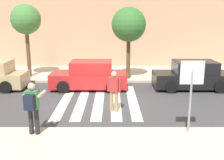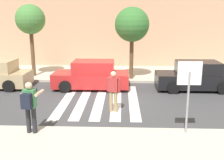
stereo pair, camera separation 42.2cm
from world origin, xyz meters
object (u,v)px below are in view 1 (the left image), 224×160
(parked_car_black, at_px, (193,76))
(street_tree_center, at_px, (129,25))
(stop_sign, at_px, (192,81))
(pedestrian_crossing, at_px, (114,89))
(parked_car_red, at_px, (90,76))
(street_tree_west, at_px, (26,20))
(photographer_with_backpack, at_px, (33,104))

(parked_car_black, xyz_separation_m, street_tree_center, (-3.40, 1.92, 2.66))
(stop_sign, height_order, pedestrian_crossing, stop_sign)
(parked_car_black, bearing_deg, stop_sign, -107.56)
(stop_sign, xyz_separation_m, parked_car_red, (-3.78, 5.81, -1.15))
(stop_sign, relative_size, street_tree_center, 0.55)
(stop_sign, distance_m, street_tree_center, 8.03)
(stop_sign, relative_size, parked_car_red, 0.58)
(street_tree_center, bearing_deg, pedestrian_crossing, -99.48)
(parked_car_red, relative_size, street_tree_west, 0.91)
(pedestrian_crossing, distance_m, parked_car_black, 5.61)
(pedestrian_crossing, relative_size, street_tree_center, 0.40)
(parked_car_black, distance_m, street_tree_center, 4.72)
(photographer_with_backpack, bearing_deg, street_tree_center, 66.07)
(photographer_with_backpack, distance_m, street_tree_center, 9.00)
(pedestrian_crossing, relative_size, parked_car_red, 0.42)
(photographer_with_backpack, xyz_separation_m, pedestrian_crossing, (2.62, 2.47, -0.19))
(pedestrian_crossing, xyz_separation_m, street_tree_center, (0.92, 5.50, 2.41))
(parked_car_red, bearing_deg, street_tree_west, 148.57)
(photographer_with_backpack, distance_m, parked_car_black, 9.21)
(photographer_with_backpack, relative_size, parked_car_red, 0.42)
(parked_car_red, distance_m, parked_car_black, 5.62)
(stop_sign, height_order, parked_car_red, stop_sign)
(parked_car_red, bearing_deg, parked_car_black, -0.00)
(parked_car_red, bearing_deg, street_tree_center, 40.85)
(photographer_with_backpack, relative_size, parked_car_black, 0.42)
(street_tree_west, bearing_deg, parked_car_red, -31.43)
(pedestrian_crossing, xyz_separation_m, parked_car_black, (4.31, 3.58, -0.25))
(stop_sign, bearing_deg, parked_car_red, 123.07)
(parked_car_red, xyz_separation_m, parked_car_black, (5.62, -0.00, 0.00))
(parked_car_black, bearing_deg, photographer_with_backpack, -138.90)
(photographer_with_backpack, height_order, parked_car_red, photographer_with_backpack)
(photographer_with_backpack, height_order, street_tree_west, street_tree_west)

